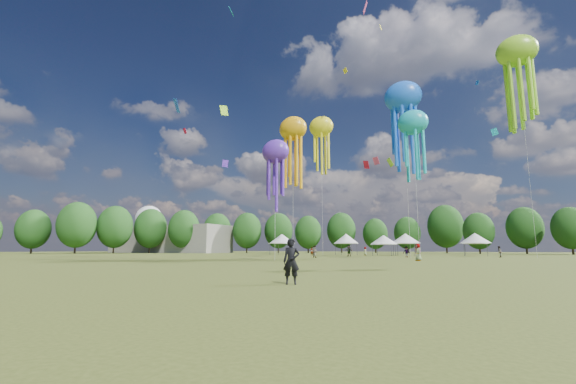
% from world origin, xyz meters
% --- Properties ---
extents(ground, '(300.00, 300.00, 0.00)m').
position_xyz_m(ground, '(0.00, 0.00, 0.00)').
color(ground, '#384416').
rests_on(ground, ground).
extents(observer_main, '(0.67, 0.59, 1.55)m').
position_xyz_m(observer_main, '(8.55, -1.20, 0.78)').
color(observer_main, black).
rests_on(observer_main, ground).
extents(spectator_near, '(0.97, 0.88, 1.63)m').
position_xyz_m(spectator_near, '(-6.13, 34.06, 0.82)').
color(spectator_near, gray).
rests_on(spectator_near, ground).
extents(spectators_far, '(30.88, 30.75, 1.80)m').
position_xyz_m(spectators_far, '(-0.27, 43.29, 0.83)').
color(spectators_far, gray).
rests_on(spectators_far, ground).
extents(festival_tents, '(40.91, 8.90, 4.27)m').
position_xyz_m(festival_tents, '(-4.54, 56.15, 3.05)').
color(festival_tents, '#47474C').
rests_on(festival_tents, ground).
extents(show_kites, '(37.15, 31.19, 32.23)m').
position_xyz_m(show_kites, '(4.74, 40.90, 20.78)').
color(show_kites, '#EEA40E').
rests_on(show_kites, ground).
extents(small_kites, '(81.85, 58.29, 43.66)m').
position_xyz_m(small_kites, '(-0.24, 39.27, 30.51)').
color(small_kites, '#EEA40E').
rests_on(small_kites, ground).
extents(treeline, '(201.57, 95.24, 13.43)m').
position_xyz_m(treeline, '(-3.87, 62.51, 6.54)').
color(treeline, '#38281C').
rests_on(treeline, ground).
extents(hangar, '(40.00, 12.00, 8.00)m').
position_xyz_m(hangar, '(-72.00, 72.00, 4.00)').
color(hangar, gray).
rests_on(hangar, ground).
extents(radome, '(9.00, 9.00, 16.00)m').
position_xyz_m(radome, '(-88.00, 78.00, 9.99)').
color(radome, white).
rests_on(radome, ground).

